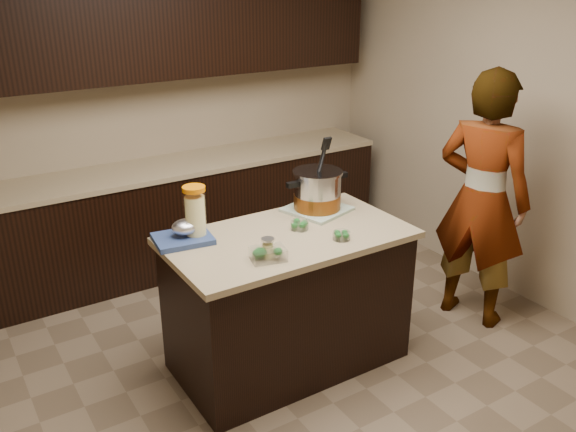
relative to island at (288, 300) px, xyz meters
name	(u,v)px	position (x,y,z in m)	size (l,w,h in m)	color
ground_plane	(288,360)	(0.00, 0.00, -0.45)	(4.00, 4.00, 0.00)	brown
room_shell	(288,99)	(0.00, 0.00, 1.26)	(4.04, 4.04, 2.72)	tan
back_cabinets	(175,157)	(0.00, 1.74, 0.49)	(3.60, 0.63, 2.33)	black
island	(288,300)	(0.00, 0.00, 0.00)	(1.46, 0.81, 0.90)	black
dish_towel	(317,209)	(0.37, 0.23, 0.46)	(0.36, 0.36, 0.02)	#57815E
stock_pot	(317,192)	(0.37, 0.22, 0.58)	(0.46, 0.33, 0.46)	#B7B7BC
lemonade_pitcher	(195,215)	(-0.49, 0.23, 0.60)	(0.16, 0.16, 0.32)	#F5EB96
mason_jar	(268,248)	(-0.25, -0.20, 0.50)	(0.08, 0.08, 0.12)	#F5EB96
broccoli_tub_left	(300,225)	(0.10, 0.03, 0.47)	(0.15, 0.15, 0.05)	silver
broccoli_tub_right	(342,236)	(0.23, -0.23, 0.47)	(0.10, 0.10, 0.05)	silver
broccoli_tub_rect	(268,255)	(-0.27, -0.23, 0.48)	(0.22, 0.18, 0.07)	silver
blue_tray	(184,234)	(-0.56, 0.24, 0.49)	(0.36, 0.30, 0.12)	navy
person	(482,200)	(1.44, -0.22, 0.45)	(0.66, 0.43, 1.81)	gray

